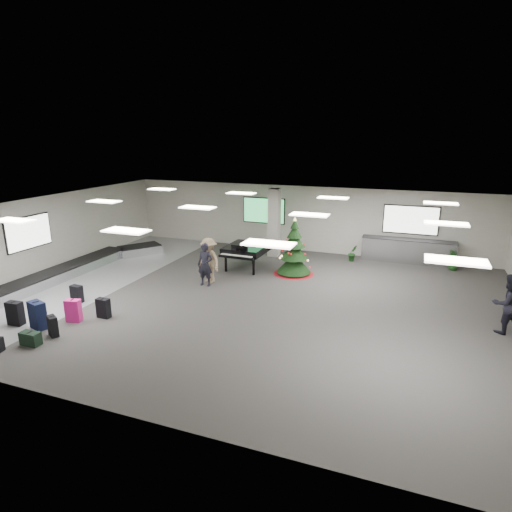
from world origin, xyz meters
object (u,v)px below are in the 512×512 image
at_px(traveler_b, 209,260).
at_px(potted_plant_right, 454,261).
at_px(christmas_tree, 294,255).
at_px(baggage_carousel, 73,270).
at_px(traveler_bench, 507,304).
at_px(traveler_a, 205,265).
at_px(pink_suitcase, 73,311).
at_px(grand_piano, 246,250).
at_px(potted_plant_left, 352,253).
at_px(service_counter, 408,251).

xyz_separation_m(traveler_b, potted_plant_right, (9.06, 5.06, -0.50)).
bearing_deg(traveler_b, christmas_tree, 64.74).
bearing_deg(baggage_carousel, traveler_bench, 0.71).
bearing_deg(traveler_a, traveler_b, 92.91).
distance_m(baggage_carousel, christmas_tree, 9.13).
distance_m(pink_suitcase, grand_piano, 7.53).
relative_size(christmas_tree, potted_plant_left, 3.20).
bearing_deg(traveler_bench, traveler_a, -26.29).
relative_size(christmas_tree, traveler_bench, 1.34).
height_order(traveler_a, potted_plant_right, traveler_a).
xyz_separation_m(baggage_carousel, traveler_bench, (15.72, 0.19, 0.69)).
relative_size(baggage_carousel, potted_plant_left, 12.90).
bearing_deg(potted_plant_left, potted_plant_right, 2.05).
xyz_separation_m(traveler_a, potted_plant_right, (9.04, 5.44, -0.44)).
distance_m(baggage_carousel, traveler_bench, 15.74).
distance_m(service_counter, potted_plant_right, 1.97).
bearing_deg(traveler_bench, christmas_tree, -46.36).
height_order(christmas_tree, traveler_bench, christmas_tree).
bearing_deg(traveler_b, traveler_bench, 21.68).
bearing_deg(christmas_tree, potted_plant_left, 53.84).
bearing_deg(traveler_b, traveler_a, -58.71).
distance_m(christmas_tree, traveler_bench, 7.89).
bearing_deg(traveler_a, service_counter, 38.60).
height_order(baggage_carousel, grand_piano, grand_piano).
xyz_separation_m(service_counter, traveler_bench, (2.88, -6.54, 0.35)).
bearing_deg(pink_suitcase, baggage_carousel, 117.52).
bearing_deg(traveler_b, grand_piano, 99.30).
xyz_separation_m(traveler_a, potted_plant_left, (4.79, 5.29, -0.45)).
height_order(pink_suitcase, traveler_bench, traveler_bench).
height_order(grand_piano, traveler_a, traveler_a).
bearing_deg(pink_suitcase, potted_plant_left, 38.04).
relative_size(pink_suitcase, grand_piano, 0.34).
height_order(pink_suitcase, potted_plant_left, potted_plant_left).
distance_m(grand_piano, traveler_a, 2.60).
distance_m(traveler_b, traveler_bench, 10.10).
bearing_deg(grand_piano, pink_suitcase, -111.90).
height_order(baggage_carousel, service_counter, service_counter).
xyz_separation_m(traveler_a, traveler_bench, (10.02, -0.58, 0.07)).
xyz_separation_m(baggage_carousel, traveler_a, (5.70, 0.78, 0.62)).
distance_m(grand_piano, potted_plant_right, 8.88).
relative_size(christmas_tree, traveler_b, 1.35).
bearing_deg(service_counter, potted_plant_left, -164.27).
bearing_deg(grand_piano, potted_plant_left, 35.50).
xyz_separation_m(service_counter, pink_suitcase, (-9.48, -10.33, -0.19)).
height_order(service_counter, traveler_bench, traveler_bench).
bearing_deg(service_counter, baggage_carousel, -152.33).
height_order(baggage_carousel, christmas_tree, christmas_tree).
bearing_deg(pink_suitcase, christmas_tree, 37.94).
bearing_deg(christmas_tree, traveler_bench, -23.39).
xyz_separation_m(traveler_b, potted_plant_left, (4.82, 4.91, -0.51)).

